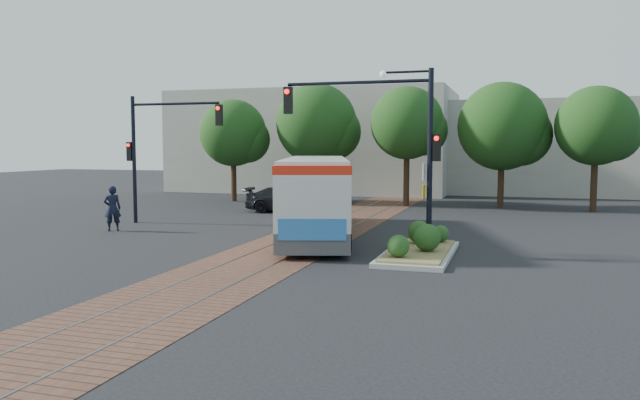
{
  "coord_description": "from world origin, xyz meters",
  "views": [
    {
      "loc": [
        7.83,
        -21.63,
        3.68
      ],
      "look_at": [
        0.69,
        1.06,
        1.6
      ],
      "focal_mm": 35.0,
      "sensor_mm": 36.0,
      "label": 1
    }
  ],
  "objects_px": {
    "officer": "(112,208)",
    "signal_pole_main": "(393,131)",
    "traffic_island": "(420,246)",
    "city_bus": "(316,192)",
    "signal_pole_left": "(154,142)",
    "parked_car": "(288,200)"
  },
  "relations": [
    {
      "from": "city_bus",
      "to": "parked_car",
      "type": "distance_m",
      "value": 9.17
    },
    {
      "from": "signal_pole_left",
      "to": "parked_car",
      "type": "xyz_separation_m",
      "value": [
        4.17,
        6.71,
        -3.17
      ]
    },
    {
      "from": "signal_pole_left",
      "to": "parked_car",
      "type": "bearing_deg",
      "value": 58.12
    },
    {
      "from": "traffic_island",
      "to": "signal_pole_main",
      "type": "relative_size",
      "value": 0.87
    },
    {
      "from": "city_bus",
      "to": "officer",
      "type": "bearing_deg",
      "value": 172.66
    },
    {
      "from": "traffic_island",
      "to": "signal_pole_left",
      "type": "bearing_deg",
      "value": 159.64
    },
    {
      "from": "officer",
      "to": "parked_car",
      "type": "bearing_deg",
      "value": -154.48
    },
    {
      "from": "officer",
      "to": "parked_car",
      "type": "relative_size",
      "value": 0.41
    },
    {
      "from": "signal_pole_main",
      "to": "city_bus",
      "type": "bearing_deg",
      "value": 138.18
    },
    {
      "from": "city_bus",
      "to": "signal_pole_main",
      "type": "distance_m",
      "value": 5.69
    },
    {
      "from": "signal_pole_main",
      "to": "parked_car",
      "type": "height_order",
      "value": "signal_pole_main"
    },
    {
      "from": "city_bus",
      "to": "traffic_island",
      "type": "bearing_deg",
      "value": -53.06
    },
    {
      "from": "officer",
      "to": "parked_car",
      "type": "distance_m",
      "value": 10.56
    },
    {
      "from": "parked_car",
      "to": "signal_pole_main",
      "type": "bearing_deg",
      "value": -155.59
    },
    {
      "from": "city_bus",
      "to": "signal_pole_left",
      "type": "bearing_deg",
      "value": 154.01
    },
    {
      "from": "signal_pole_left",
      "to": "parked_car",
      "type": "distance_m",
      "value": 8.51
    },
    {
      "from": "officer",
      "to": "signal_pole_main",
      "type": "bearing_deg",
      "value": 132.05
    },
    {
      "from": "signal_pole_left",
      "to": "parked_car",
      "type": "relative_size",
      "value": 1.26
    },
    {
      "from": "traffic_island",
      "to": "parked_car",
      "type": "xyz_separation_m",
      "value": [
        -9.01,
        11.6,
        0.36
      ]
    },
    {
      "from": "traffic_island",
      "to": "parked_car",
      "type": "relative_size",
      "value": 1.09
    },
    {
      "from": "signal_pole_main",
      "to": "parked_car",
      "type": "bearing_deg",
      "value": 124.98
    },
    {
      "from": "city_bus",
      "to": "officer",
      "type": "xyz_separation_m",
      "value": [
        -8.76,
        -1.45,
        -0.79
      ]
    }
  ]
}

